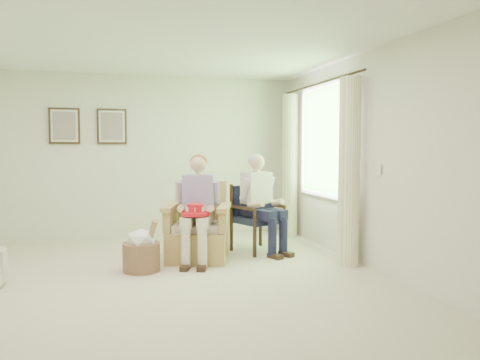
{
  "coord_description": "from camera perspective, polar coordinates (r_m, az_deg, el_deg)",
  "views": [
    {
      "loc": [
        -0.49,
        -4.92,
        1.45
      ],
      "look_at": [
        1.05,
        0.62,
        1.05
      ],
      "focal_mm": 35.0,
      "sensor_mm": 36.0,
      "label": 1
    }
  ],
  "objects": [
    {
      "name": "curtain_left",
      "position": [
        5.87,
        13.15,
        0.95
      ],
      "size": [
        0.34,
        0.34,
        2.3
      ],
      "primitive_type": "cylinder",
      "color": "#FEFAC6",
      "rests_on": "ground"
    },
    {
      "name": "window",
      "position": [
        6.8,
        10.22,
        5.06
      ],
      "size": [
        0.13,
        2.5,
        1.63
      ],
      "color": "#2D6B23",
      "rests_on": "right_wall"
    },
    {
      "name": "curtain_right",
      "position": [
        7.65,
        6.08,
        1.71
      ],
      "size": [
        0.34,
        0.34,
        2.3
      ],
      "primitive_type": "cylinder",
      "color": "#FEFAC6",
      "rests_on": "ground"
    },
    {
      "name": "framed_print_right",
      "position": [
        7.64,
        -15.35,
        6.32
      ],
      "size": [
        0.45,
        0.05,
        0.55
      ],
      "color": "#382114",
      "rests_on": "back_wall"
    },
    {
      "name": "hatbox",
      "position": [
        5.65,
        -11.91,
        -8.37
      ],
      "size": [
        0.45,
        0.45,
        0.64
      ],
      "color": "#A9775B",
      "rests_on": "ground"
    },
    {
      "name": "front_wall",
      "position": [
        2.23,
        -2.81,
        0.09
      ],
      "size": [
        5.0,
        0.04,
        2.6
      ],
      "primitive_type": "cube",
      "color": "silver",
      "rests_on": "ground"
    },
    {
      "name": "person_dark",
      "position": [
        6.44,
        2.38,
        -2.02
      ],
      "size": [
        0.4,
        0.63,
        1.33
      ],
      "rotation": [
        0.0,
        0.0,
        0.4
      ],
      "color": "#191A39",
      "rests_on": "ground"
    },
    {
      "name": "floor",
      "position": [
        5.16,
        -9.7,
        -12.41
      ],
      "size": [
        5.5,
        5.5,
        0.0
      ],
      "primitive_type": "plane",
      "color": "beige",
      "rests_on": "ground"
    },
    {
      "name": "wood_armchair",
      "position": [
        6.62,
        1.97,
        -4.27
      ],
      "size": [
        0.59,
        0.56,
        0.91
      ],
      "rotation": [
        0.0,
        0.0,
        0.4
      ],
      "color": "black",
      "rests_on": "ground"
    },
    {
      "name": "right_wall",
      "position": [
        5.76,
        15.71,
        2.34
      ],
      "size": [
        0.04,
        5.5,
        2.6
      ],
      "primitive_type": "cube",
      "color": "silver",
      "rests_on": "ground"
    },
    {
      "name": "red_hat",
      "position": [
        5.73,
        -5.45,
        -3.8
      ],
      "size": [
        0.34,
        0.34,
        0.14
      ],
      "color": "red",
      "rests_on": "person_wicker"
    },
    {
      "name": "wicker_armchair",
      "position": [
        6.12,
        -5.22,
        -6.7
      ],
      "size": [
        0.78,
        0.78,
        1.0
      ],
      "rotation": [
        0.0,
        0.0,
        -0.32
      ],
      "color": "tan",
      "rests_on": "ground"
    },
    {
      "name": "person_wicker",
      "position": [
        5.93,
        -5.02,
        -2.59
      ],
      "size": [
        0.4,
        0.62,
        1.33
      ],
      "rotation": [
        0.0,
        0.0,
        -0.32
      ],
      "color": "beige",
      "rests_on": "ground"
    },
    {
      "name": "framed_print_left",
      "position": [
        7.67,
        -20.62,
        6.2
      ],
      "size": [
        0.45,
        0.05,
        0.55
      ],
      "color": "#382114",
      "rests_on": "back_wall"
    },
    {
      "name": "back_wall",
      "position": [
        7.69,
        -11.93,
        2.78
      ],
      "size": [
        5.0,
        0.04,
        2.6
      ],
      "primitive_type": "cube",
      "color": "silver",
      "rests_on": "ground"
    },
    {
      "name": "ceiling",
      "position": [
        5.08,
        -10.06,
        17.0
      ],
      "size": [
        5.0,
        5.5,
        0.02
      ],
      "primitive_type": "cube",
      "color": "white",
      "rests_on": "back_wall"
    }
  ]
}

